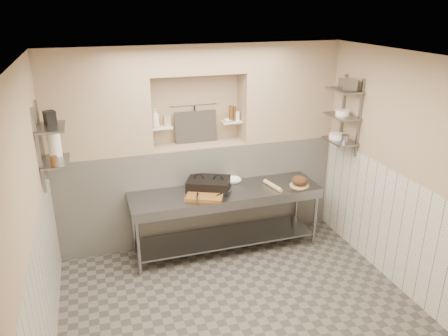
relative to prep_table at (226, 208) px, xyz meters
name	(u,v)px	position (x,y,z in m)	size (l,w,h in m)	color
floor	(238,306)	(-0.24, -1.18, -0.69)	(4.00, 3.90, 0.10)	#56514C
ceiling	(241,52)	(-0.24, -1.18, 2.21)	(4.00, 3.90, 0.10)	silver
wall_left	(30,221)	(-2.29, -1.18, 0.76)	(0.10, 3.90, 2.80)	tan
wall_right	(402,172)	(1.81, -1.18, 0.76)	(0.10, 3.90, 2.80)	tan
wall_back	(194,140)	(-0.24, 0.82, 0.76)	(4.00, 0.10, 2.80)	tan
wall_front	(342,315)	(-0.24, -3.18, 0.76)	(4.00, 0.10, 2.80)	tan
backwall_lower	(199,191)	(-0.24, 0.57, 0.06)	(4.00, 0.40, 1.40)	silver
alcove_sill	(198,144)	(-0.24, 0.57, 0.77)	(1.30, 0.40, 0.02)	tan
backwall_pillar_left	(96,102)	(-1.56, 0.57, 1.46)	(1.35, 0.40, 1.40)	tan
backwall_pillar_right	(286,90)	(1.09, 0.57, 1.46)	(1.35, 0.40, 1.40)	tan
backwall_header	(196,58)	(-0.24, 0.57, 1.96)	(1.30, 0.40, 0.40)	tan
wainscot_left	(47,284)	(-2.23, -1.18, 0.06)	(0.02, 3.90, 1.40)	silver
wainscot_right	(390,225)	(1.75, -1.18, 0.06)	(0.02, 3.90, 1.40)	silver
alcove_shelf_left	(162,128)	(-0.74, 0.57, 1.06)	(0.28, 0.16, 0.03)	white
alcove_shelf_right	(232,122)	(0.26, 0.57, 1.06)	(0.28, 0.16, 0.03)	white
utensil_rail	(194,104)	(-0.24, 0.74, 1.31)	(0.02, 0.02, 0.70)	gray
hanging_steel	(195,116)	(-0.24, 0.72, 1.14)	(0.02, 0.02, 0.30)	black
splash_panel	(196,127)	(-0.24, 0.67, 1.00)	(0.60, 0.02, 0.45)	#383330
shelf_rail_left_a	(41,141)	(-2.21, 0.07, 1.16)	(0.03, 0.03, 0.95)	slate
shelf_rail_left_b	(39,151)	(-2.21, -0.33, 1.16)	(0.03, 0.03, 0.95)	slate
wall_shelf_left_lower	(56,161)	(-2.08, -0.13, 0.96)	(0.30, 0.50, 0.03)	slate
wall_shelf_left_upper	(51,127)	(-2.08, -0.13, 1.36)	(0.30, 0.50, 0.03)	slate
shelf_rail_right_a	(343,112)	(1.74, 0.07, 1.21)	(0.03, 0.03, 1.05)	slate
shelf_rail_right_b	(359,119)	(1.74, -0.33, 1.21)	(0.03, 0.03, 1.05)	slate
wall_shelf_right_lower	(340,141)	(1.60, -0.13, 0.86)	(0.30, 0.50, 0.03)	slate
wall_shelf_right_mid	(342,116)	(1.60, -0.13, 1.21)	(0.30, 0.50, 0.03)	slate
wall_shelf_right_upper	(345,90)	(1.60, -0.13, 1.56)	(0.30, 0.50, 0.03)	slate
prep_table	(226,208)	(0.00, 0.00, 0.00)	(2.60, 0.70, 0.90)	gray
panini_press	(209,184)	(-0.21, 0.13, 0.33)	(0.68, 0.60, 0.15)	black
cutting_board	(205,196)	(-0.33, -0.12, 0.28)	(0.47, 0.33, 0.04)	brown
knife_blade	(224,193)	(-0.07, -0.15, 0.31)	(0.27, 0.03, 0.01)	gray
tongs	(197,198)	(-0.45, -0.21, 0.32)	(0.03, 0.03, 0.28)	gray
mixing_bowl	(233,181)	(0.18, 0.25, 0.29)	(0.24, 0.24, 0.06)	white
rolling_pin	(273,186)	(0.65, -0.08, 0.29)	(0.06, 0.06, 0.38)	tan
bread_board	(299,185)	(1.03, -0.14, 0.27)	(0.27, 0.27, 0.02)	tan
bread_loaf	(300,180)	(1.03, -0.14, 0.34)	(0.22, 0.22, 0.13)	#4C2D19
bottle_soap	(155,118)	(-0.82, 0.53, 1.20)	(0.10, 0.10, 0.26)	white
jar_alcove	(167,121)	(-0.65, 0.60, 1.14)	(0.09, 0.09, 0.13)	tan
bowl_alcove	(228,120)	(0.20, 0.54, 1.09)	(0.12, 0.12, 0.04)	white
condiment_a	(234,114)	(0.31, 0.58, 1.17)	(0.06, 0.06, 0.20)	#4E3117
condiment_b	(231,113)	(0.25, 0.55, 1.18)	(0.06, 0.06, 0.23)	#4E3117
condiment_c	(237,116)	(0.35, 0.58, 1.13)	(0.07, 0.07, 0.13)	white
jug_left	(54,143)	(-2.08, 0.04, 1.12)	(0.15, 0.15, 0.30)	white
jar_left	(54,161)	(-2.08, -0.31, 1.03)	(0.07, 0.07, 0.11)	#4E3117
box_left_upper	(50,118)	(-2.08, -0.06, 1.45)	(0.11, 0.11, 0.15)	black
bowl_right	(337,136)	(1.60, -0.06, 0.90)	(0.22, 0.22, 0.07)	white
canister_right	(345,139)	(1.60, -0.26, 0.92)	(0.11, 0.11, 0.11)	gray
bowl_right_mid	(342,113)	(1.60, -0.14, 1.25)	(0.19, 0.19, 0.07)	white
basket_right	(348,85)	(1.60, -0.19, 1.64)	(0.19, 0.23, 0.14)	gray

